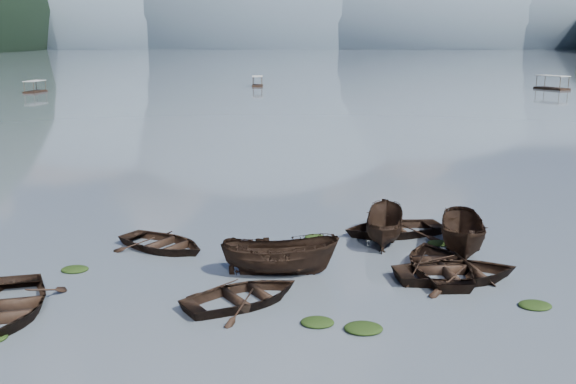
{
  "coord_description": "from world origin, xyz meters",
  "views": [
    {
      "loc": [
        0.59,
        -17.66,
        9.04
      ],
      "look_at": [
        0.0,
        12.0,
        2.0
      ],
      "focal_mm": 40.0,
      "sensor_mm": 36.0,
      "label": 1
    }
  ],
  "objects_px": {
    "rowboat_3": "(439,272)",
    "pontoon_centre": "(258,86)",
    "rowboat_0": "(9,313)",
    "pontoon_left": "(35,92)"
  },
  "relations": [
    {
      "from": "rowboat_3",
      "to": "pontoon_centre",
      "type": "height_order",
      "value": "pontoon_centre"
    },
    {
      "from": "rowboat_0",
      "to": "rowboat_3",
      "type": "height_order",
      "value": "rowboat_0"
    },
    {
      "from": "rowboat_0",
      "to": "rowboat_3",
      "type": "xyz_separation_m",
      "value": [
        15.48,
        4.3,
        0.0
      ]
    },
    {
      "from": "rowboat_0",
      "to": "pontoon_centre",
      "type": "distance_m",
      "value": 109.81
    },
    {
      "from": "rowboat_0",
      "to": "pontoon_centre",
      "type": "relative_size",
      "value": 0.98
    },
    {
      "from": "pontoon_centre",
      "to": "rowboat_3",
      "type": "bearing_deg",
      "value": -84.75
    },
    {
      "from": "rowboat_0",
      "to": "pontoon_left",
      "type": "bearing_deg",
      "value": 96.52
    },
    {
      "from": "pontoon_left",
      "to": "rowboat_3",
      "type": "bearing_deg",
      "value": -55.52
    },
    {
      "from": "rowboat_3",
      "to": "pontoon_left",
      "type": "relative_size",
      "value": 0.96
    },
    {
      "from": "rowboat_0",
      "to": "pontoon_centre",
      "type": "height_order",
      "value": "pontoon_centre"
    }
  ]
}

